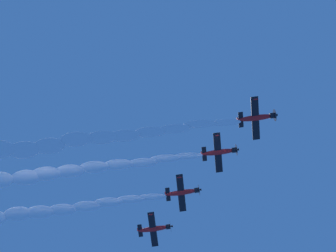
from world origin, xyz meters
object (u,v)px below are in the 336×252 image
at_px(airplane_left_wingman, 220,152).
at_px(airplane_right_wingman, 183,192).
at_px(airplane_slot_tail, 155,229).
at_px(airplane_lead, 257,118).

height_order(airplane_left_wingman, airplane_right_wingman, airplane_left_wingman).
relative_size(airplane_right_wingman, airplane_slot_tail, 1.00).
bearing_deg(airplane_left_wingman, airplane_lead, 149.00).
xyz_separation_m(airplane_left_wingman, airplane_slot_tail, (21.60, -13.43, -2.24)).
distance_m(airplane_lead, airplane_slot_tail, 37.68).
distance_m(airplane_left_wingman, airplane_slot_tail, 25.53).
relative_size(airplane_lead, airplane_left_wingman, 1.00).
height_order(airplane_lead, airplane_right_wingman, airplane_right_wingman).
xyz_separation_m(airplane_lead, airplane_left_wingman, (10.50, -6.31, 2.04)).
relative_size(airplane_lead, airplane_right_wingman, 1.00).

